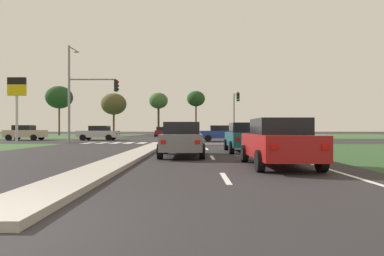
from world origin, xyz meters
The scene contains 34 objects.
ground_plane centered at (0.00, 30.00, 0.00)m, with size 200.00×200.00×0.00m, color #282628.
grass_verge_far_left centered at (-25.50, 54.50, 0.00)m, with size 35.00×35.00×0.01m, color #385B2D.
grass_verge_far_right centered at (25.50, 54.50, 0.00)m, with size 35.00×35.00×0.01m, color #385B2D.
median_island_near centered at (0.00, 11.00, 0.07)m, with size 1.20×22.00×0.14m, color #ADA89E.
median_island_far centered at (0.00, 55.00, 0.07)m, with size 1.20×36.00×0.14m, color gray.
lane_dash_near centered at (3.50, 4.40, 0.01)m, with size 0.14×2.00×0.01m, color silver.
lane_dash_second centered at (3.50, 10.40, 0.01)m, with size 0.14×2.00×0.01m, color silver.
lane_dash_third centered at (3.50, 16.40, 0.01)m, with size 0.14×2.00×0.01m, color silver.
lane_dash_fourth centered at (3.50, 22.40, 0.01)m, with size 0.14×2.00×0.01m, color silver.
edge_line_right centered at (6.85, 12.00, 0.01)m, with size 0.14×24.00×0.01m, color silver.
stop_bar_near centered at (3.80, 23.00, 0.01)m, with size 6.40×0.50×0.01m, color silver.
crosswalk_bar_near centered at (-6.40, 24.80, 0.01)m, with size 0.70×2.80×0.01m, color silver.
crosswalk_bar_second centered at (-5.25, 24.80, 0.01)m, with size 0.70×2.80×0.01m, color silver.
crosswalk_bar_third centered at (-4.10, 24.80, 0.01)m, with size 0.70×2.80×0.01m, color silver.
crosswalk_bar_fourth centered at (-2.95, 24.80, 0.01)m, with size 0.70×2.80×0.01m, color silver.
crosswalk_bar_fifth centered at (-1.80, 24.80, 0.01)m, with size 0.70×2.80×0.01m, color silver.
crosswalk_bar_sixth centered at (-0.65, 24.80, 0.01)m, with size 0.70×2.80×0.01m, color silver.
car_grey_near centered at (2.18, 11.05, 0.79)m, with size 1.95×4.50×1.54m.
car_navy_second centered at (-2.15, 59.75, 0.80)m, with size 2.02×4.31×1.56m.
car_beige_third centered at (-15.43, 31.60, 0.82)m, with size 4.15×1.95×1.62m.
car_silver_fourth centered at (-7.52, 31.60, 0.79)m, with size 4.27×2.10×1.55m.
car_maroon_fifth centered at (-2.17, 47.03, 0.77)m, with size 2.05×4.18×1.51m.
car_blue_sixth centered at (5.43, 28.63, 0.80)m, with size 4.40×2.06×1.56m.
car_teal_seventh centered at (5.48, 13.92, 0.80)m, with size 2.03×4.43×1.57m.
car_red_eighth centered at (5.50, 7.02, 0.81)m, with size 2.00×4.52×1.59m.
traffic_signal_far_right centered at (7.60, 35.14, 3.78)m, with size 0.32×4.09×5.54m.
traffic_signal_near_left centered at (-6.09, 23.40, 3.81)m, with size 4.23×0.32×5.57m.
street_lamp_second centered at (-8.88, 26.95, 5.00)m, with size 0.56×1.97×8.97m.
pedestrian_at_median centered at (-0.26, 38.22, 1.16)m, with size 0.34×0.34×1.69m.
fuel_price_totem centered at (-14.69, 28.54, 4.60)m, with size 1.80×0.24×6.28m.
treeline_near centered at (-21.83, 56.40, 6.93)m, with size 4.81×4.81×9.00m.
treeline_second centered at (-11.99, 56.88, 5.74)m, with size 4.62×4.62×7.73m.
treeline_third centered at (-4.08, 59.65, 6.51)m, with size 3.58×3.58×8.13m.
treeline_fourth centered at (3.12, 61.42, 7.09)m, with size 3.56×3.56×8.66m.
Camera 1 is at (2.70, -3.98, 1.26)m, focal length 31.14 mm.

